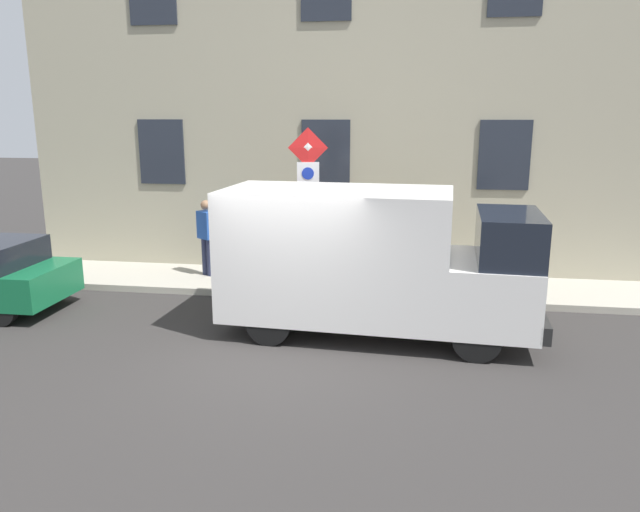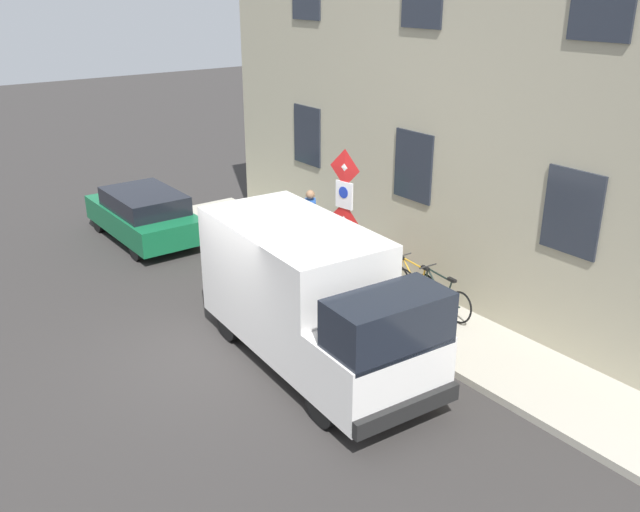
# 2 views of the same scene
# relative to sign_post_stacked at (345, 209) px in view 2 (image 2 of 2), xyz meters

# --- Properties ---
(ground_plane) EXTENTS (80.00, 80.00, 0.00)m
(ground_plane) POSITION_rel_sign_post_stacked_xyz_m (-3.08, -0.10, -2.22)
(ground_plane) COLOR #2F2D2B
(sidewalk_slab) EXTENTS (2.03, 16.23, 0.14)m
(sidewalk_slab) POSITION_rel_sign_post_stacked_xyz_m (0.81, -0.10, -2.15)
(sidewalk_slab) COLOR #A8A293
(sidewalk_slab) RESTS_ON ground_plane
(building_facade) EXTENTS (0.75, 14.23, 8.92)m
(building_facade) POSITION_rel_sign_post_stacked_xyz_m (2.17, -0.10, 2.24)
(building_facade) COLOR #A59D84
(building_facade) RESTS_ON ground_plane
(sign_post_stacked) EXTENTS (0.19, 0.56, 3.21)m
(sign_post_stacked) POSITION_rel_sign_post_stacked_xyz_m (0.00, 0.00, 0.00)
(sign_post_stacked) COLOR #474C47
(sign_post_stacked) RESTS_ON sidewalk_slab
(delivery_van) EXTENTS (2.33, 5.44, 2.50)m
(delivery_van) POSITION_rel_sign_post_stacked_xyz_m (-1.90, -1.41, -0.89)
(delivery_van) COLOR white
(delivery_van) RESTS_ON ground_plane
(parked_hatchback) EXTENTS (1.76, 4.00, 1.38)m
(parked_hatchback) POSITION_rel_sign_post_stacked_xyz_m (-1.75, 6.43, -1.49)
(parked_hatchback) COLOR #136138
(parked_hatchback) RESTS_ON ground_plane
(bicycle_black) EXTENTS (0.46, 1.71, 0.89)m
(bicycle_black) POSITION_rel_sign_post_stacked_xyz_m (1.28, -1.66, -1.71)
(bicycle_black) COLOR black
(bicycle_black) RESTS_ON sidewalk_slab
(bicycle_orange) EXTENTS (0.46, 1.72, 0.89)m
(bicycle_orange) POSITION_rel_sign_post_stacked_xyz_m (1.28, -0.90, -1.71)
(bicycle_orange) COLOR black
(bicycle_orange) RESTS_ON sidewalk_slab
(bicycle_red) EXTENTS (0.46, 1.72, 0.89)m
(bicycle_red) POSITION_rel_sign_post_stacked_xyz_m (1.28, -0.14, -1.71)
(bicycle_red) COLOR black
(bicycle_red) RESTS_ON sidewalk_slab
(pedestrian) EXTENTS (0.44, 0.48, 1.72)m
(pedestrian) POSITION_rel_sign_post_stacked_xyz_m (0.93, 2.48, -1.15)
(pedestrian) COLOR #262B47
(pedestrian) RESTS_ON sidewalk_slab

